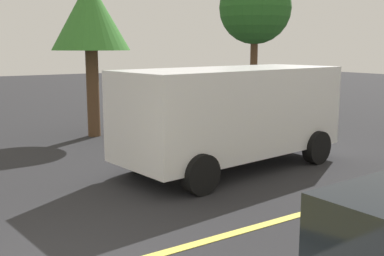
% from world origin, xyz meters
% --- Properties ---
extents(lane_marking_centre, '(28.00, 0.16, 0.01)m').
position_xyz_m(lane_marking_centre, '(3.00, 0.00, 0.01)').
color(lane_marking_centre, '#E0D14C').
extents(white_van, '(5.39, 2.72, 2.20)m').
position_xyz_m(white_van, '(5.00, 2.93, 1.27)').
color(white_van, white).
rests_on(white_van, ground_plane).
extents(tree_left_verge, '(2.27, 2.27, 4.57)m').
position_xyz_m(tree_left_verge, '(3.92, 8.15, 3.49)').
color(tree_left_verge, '#513823').
rests_on(tree_left_verge, ground_plane).
extents(tree_centre_verge, '(2.68, 2.68, 5.43)m').
position_xyz_m(tree_centre_verge, '(10.51, 8.49, 4.05)').
color(tree_centre_verge, '#513823').
rests_on(tree_centre_verge, ground_plane).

